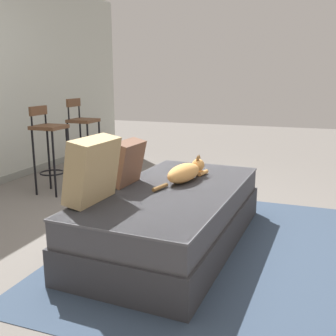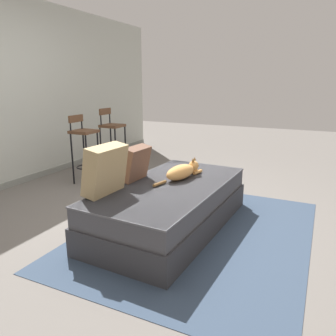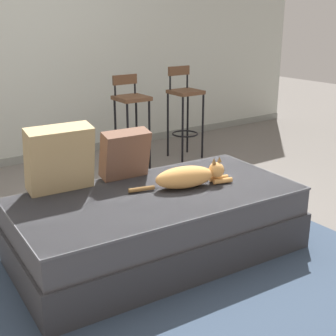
% 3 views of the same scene
% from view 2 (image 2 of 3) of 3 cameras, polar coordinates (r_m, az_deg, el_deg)
% --- Properties ---
extents(ground_plane, '(16.00, 16.00, 0.00)m').
position_cam_2_polar(ground_plane, '(3.60, -5.42, -8.92)').
color(ground_plane, '#66605B').
rests_on(ground_plane, ground).
extents(area_rug, '(2.62, 2.06, 0.01)m').
position_cam_2_polar(area_rug, '(3.32, 5.22, -10.96)').
color(area_rug, '#334256').
rests_on(area_rug, ground).
extents(couch, '(1.97, 1.06, 0.46)m').
position_cam_2_polar(couch, '(3.33, 0.45, -6.51)').
color(couch, '#353539').
rests_on(couch, ground).
extents(throw_pillow_corner, '(0.44, 0.25, 0.45)m').
position_cam_2_polar(throw_pillow_corner, '(2.98, -10.88, -0.28)').
color(throw_pillow_corner, tan).
rests_on(throw_pillow_corner, couch).
extents(throw_pillow_middle, '(0.35, 0.21, 0.36)m').
position_cam_2_polar(throw_pillow_middle, '(3.36, -5.68, 0.84)').
color(throw_pillow_middle, brown).
rests_on(throw_pillow_middle, couch).
extents(cat, '(0.73, 0.26, 0.19)m').
position_cam_2_polar(cat, '(3.44, 2.48, -0.61)').
color(cat, tan).
rests_on(cat, couch).
extents(bar_stool_near_window, '(0.32, 0.32, 0.98)m').
position_cam_2_polar(bar_stool_near_window, '(4.85, -14.47, 4.43)').
color(bar_stool_near_window, black).
rests_on(bar_stool_near_window, ground).
extents(bar_stool_by_doorway, '(0.32, 0.32, 1.03)m').
position_cam_2_polar(bar_stool_by_doorway, '(5.40, -9.73, 5.73)').
color(bar_stool_by_doorway, black).
rests_on(bar_stool_by_doorway, ground).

